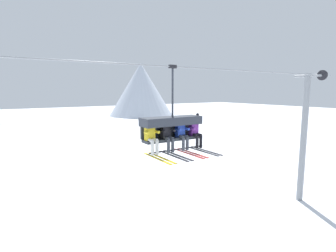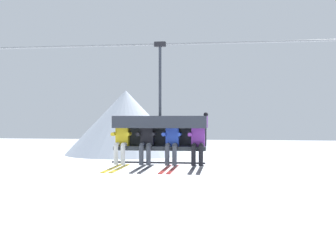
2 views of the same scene
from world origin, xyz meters
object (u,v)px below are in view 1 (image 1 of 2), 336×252
at_px(chairlift_chair, 171,124).
at_px(skier_purple, 196,131).
at_px(lift_tower_far, 304,135).
at_px(skier_yellow, 152,136).
at_px(skier_black, 167,134).
at_px(skier_blue, 182,133).

relative_size(chairlift_chair, skier_purple, 1.75).
distance_m(lift_tower_far, skier_yellow, 10.98).
distance_m(skier_black, skier_purple, 1.27).
distance_m(chairlift_chair, skier_yellow, 1.02).
height_order(skier_yellow, skier_black, same).
relative_size(chairlift_chair, skier_blue, 1.75).
xyz_separation_m(skier_yellow, skier_black, (0.63, 0.00, 0.00)).
distance_m(chairlift_chair, skier_purple, 1.01).
bearing_deg(lift_tower_far, skier_yellow, -175.12).
xyz_separation_m(chairlift_chair, skier_blue, (0.32, -0.22, -0.30)).
distance_m(skier_blue, skier_purple, 0.63).
bearing_deg(skier_blue, lift_tower_far, 5.51).
bearing_deg(skier_yellow, chairlift_chair, 13.14).
xyz_separation_m(chairlift_chair, skier_purple, (0.95, -0.21, -0.28)).
bearing_deg(skier_yellow, skier_black, 0.00).
bearing_deg(skier_yellow, skier_blue, 0.00).
bearing_deg(chairlift_chair, skier_black, -145.00).
height_order(chairlift_chair, skier_yellow, chairlift_chair).
relative_size(lift_tower_far, skier_purple, 4.59).
relative_size(chairlift_chair, skier_yellow, 1.75).
xyz_separation_m(chairlift_chair, skier_black, (-0.32, -0.22, -0.30)).
bearing_deg(skier_yellow, lift_tower_far, 4.88).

